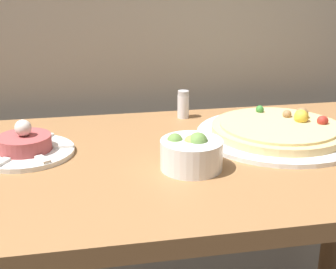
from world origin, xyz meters
TOP-DOWN VIEW (x-y plane):
  - dining_table at (0.00, 0.32)m, footprint 1.28×0.64m
  - pizza_plate at (0.28, 0.38)m, footprint 0.37×0.37m
  - tartare_plate at (-0.28, 0.38)m, footprint 0.20×0.20m
  - small_bowl at (0.04, 0.24)m, footprint 0.12×0.12m
  - salt_shaker at (0.10, 0.57)m, footprint 0.03×0.03m

SIDE VIEW (x-z plane):
  - dining_table at x=0.00m, z-range 0.26..1.02m
  - pizza_plate at x=0.28m, z-range 0.75..0.81m
  - tartare_plate at x=-0.28m, z-range 0.74..0.82m
  - small_bowl at x=0.04m, z-range 0.76..0.83m
  - salt_shaker at x=0.10m, z-range 0.76..0.83m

